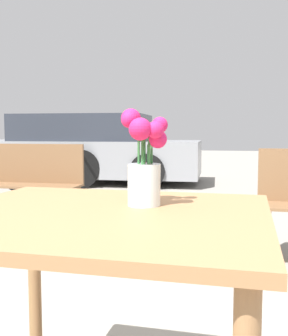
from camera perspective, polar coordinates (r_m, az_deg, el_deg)
name	(u,v)px	position (r m, az deg, el deg)	size (l,w,h in m)	color
table_front	(100,247)	(1.22, -5.96, -10.63)	(0.97, 0.88, 0.76)	#9E7047
flower_vase	(144,164)	(1.26, 0.01, 0.52)	(0.15, 0.15, 0.29)	silver
bench_middle	(13,183)	(4.50, -17.31, -1.94)	(1.45, 0.36, 0.85)	brown
bicycle	(52,169)	(7.07, -12.38, -0.20)	(1.36, 0.96, 0.77)	black
parked_car	(83,150)	(8.16, -8.23, 2.41)	(4.49, 1.79, 1.29)	gray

